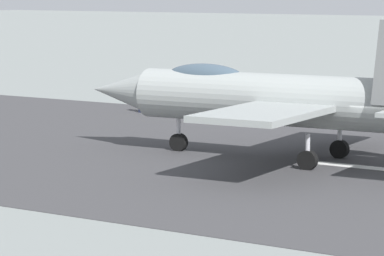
{
  "coord_description": "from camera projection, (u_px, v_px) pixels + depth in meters",
  "views": [
    {
      "loc": [
        -15.36,
        37.8,
        6.94
      ],
      "look_at": [
        3.98,
        7.74,
        2.2
      ],
      "focal_mm": 100.3,
      "sensor_mm": 36.0,
      "label": 1
    }
  ],
  "objects": [
    {
      "name": "fighter_jet",
      "position": [
        279.0,
        98.0,
        42.72
      ],
      "size": [
        17.05,
        13.44,
        5.71
      ],
      "color": "#959B9A",
      "rests_on": "ground"
    },
    {
      "name": "crew_person",
      "position": [
        142.0,
        98.0,
        59.03
      ],
      "size": [
        0.67,
        0.4,
        1.68
      ],
      "color": "#1E2338",
      "rests_on": "ground"
    }
  ]
}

